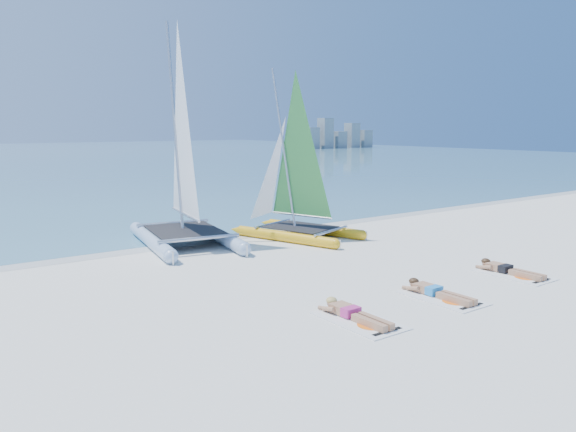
% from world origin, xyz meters
% --- Properties ---
extents(ground, '(140.00, 140.00, 0.00)m').
position_xyz_m(ground, '(0.00, 0.00, 0.00)').
color(ground, silver).
rests_on(ground, ground).
extents(wet_sand_strip, '(140.00, 1.40, 0.01)m').
position_xyz_m(wet_sand_strip, '(0.00, 5.50, 0.00)').
color(wet_sand_strip, silver).
rests_on(wet_sand_strip, ground).
extents(distant_skyline, '(14.00, 2.00, 5.00)m').
position_xyz_m(distant_skyline, '(53.71, 62.00, 1.94)').
color(distant_skyline, gray).
rests_on(distant_skyline, ground).
extents(catamaran_blue, '(3.43, 5.70, 7.28)m').
position_xyz_m(catamaran_blue, '(-2.06, 5.29, 2.17)').
color(catamaran_blue, '#C1DEFD').
rests_on(catamaran_blue, ground).
extents(catamaran_yellow, '(3.26, 4.68, 5.81)m').
position_xyz_m(catamaran_yellow, '(1.37, 4.27, 1.83)').
color(catamaran_yellow, yellow).
rests_on(catamaran_yellow, ground).
extents(towel_a, '(1.00, 1.85, 0.02)m').
position_xyz_m(towel_a, '(-2.52, -3.30, 0.01)').
color(towel_a, white).
rests_on(towel_a, ground).
extents(sunbather_a, '(0.37, 1.73, 0.26)m').
position_xyz_m(sunbather_a, '(-2.52, -3.11, 0.12)').
color(sunbather_a, tan).
rests_on(sunbather_a, towel_a).
extents(towel_b, '(1.00, 1.85, 0.02)m').
position_xyz_m(towel_b, '(-0.06, -3.31, 0.01)').
color(towel_b, white).
rests_on(towel_b, ground).
extents(sunbather_b, '(0.37, 1.73, 0.26)m').
position_xyz_m(sunbather_b, '(-0.06, -3.12, 0.12)').
color(sunbather_b, tan).
rests_on(sunbather_b, towel_b).
extents(towel_c, '(1.00, 1.85, 0.02)m').
position_xyz_m(towel_c, '(2.94, -3.12, 0.01)').
color(towel_c, white).
rests_on(towel_c, ground).
extents(sunbather_c, '(0.37, 1.73, 0.26)m').
position_xyz_m(sunbather_c, '(2.94, -2.93, 0.12)').
color(sunbather_c, tan).
rests_on(sunbather_c, towel_c).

